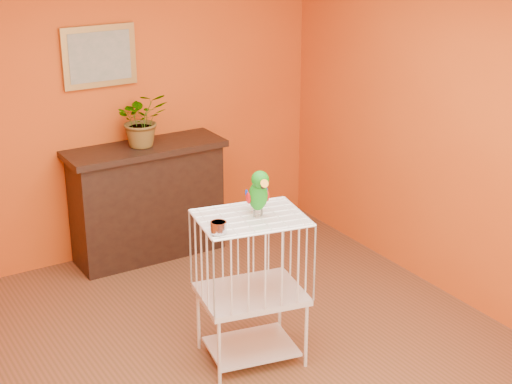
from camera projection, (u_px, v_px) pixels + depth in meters
ground at (239, 375)px, 5.17m from camera, size 4.50×4.50×0.00m
room_shell at (237, 146)px, 4.61m from camera, size 4.50×4.50×4.50m
console_cabinet at (147, 201)px, 6.73m from camera, size 1.35×0.49×1.00m
potted_plant at (143, 125)px, 6.48m from camera, size 0.50×0.54×0.36m
framed_picture at (99, 56)px, 6.32m from camera, size 0.62×0.04×0.50m
birdcage at (251, 287)px, 5.19m from camera, size 0.76×0.64×1.04m
feed_cup at (219, 227)px, 4.75m from camera, size 0.10×0.10×0.07m
parrot at (258, 192)px, 4.97m from camera, size 0.16×0.29×0.32m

